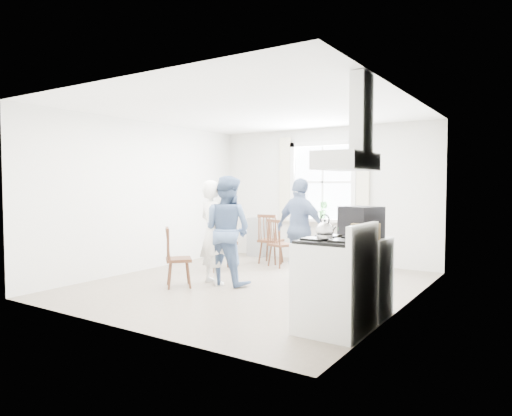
{
  "coord_description": "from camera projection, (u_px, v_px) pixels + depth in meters",
  "views": [
    {
      "loc": [
        3.76,
        -5.67,
        1.51
      ],
      "look_at": [
        -0.07,
        0.2,
        1.14
      ],
      "focal_mm": 32.0,
      "sensor_mm": 36.0,
      "label": 1
    }
  ],
  "objects": [
    {
      "name": "room_shell",
      "position": [
        253.0,
        198.0,
        6.8
      ],
      "size": [
        4.62,
        5.12,
        2.64
      ],
      "color": "gray",
      "rests_on": "ground"
    },
    {
      "name": "window_assembly",
      "position": [
        322.0,
        187.0,
        8.84
      ],
      "size": [
        1.88,
        0.24,
        1.7
      ],
      "color": "white",
      "rests_on": "room_shell"
    },
    {
      "name": "range_hood",
      "position": [
        352.0,
        145.0,
        4.51
      ],
      "size": [
        0.45,
        0.76,
        0.94
      ],
      "color": "white",
      "rests_on": "room_shell"
    },
    {
      "name": "shelf_unit",
      "position": [
        258.0,
        237.0,
        9.56
      ],
      "size": [
        0.4,
        0.3,
        0.8
      ],
      "primitive_type": "cube",
      "color": "gray",
      "rests_on": "ground"
    },
    {
      "name": "gas_stove",
      "position": [
        335.0,
        284.0,
        4.68
      ],
      "size": [
        0.68,
        0.76,
        1.12
      ],
      "color": "white",
      "rests_on": "ground"
    },
    {
      "name": "kettle",
      "position": [
        325.0,
        231.0,
        4.58
      ],
      "size": [
        0.18,
        0.18,
        0.26
      ],
      "color": "silver",
      "rests_on": "gas_stove"
    },
    {
      "name": "low_cabinet",
      "position": [
        365.0,
        277.0,
        5.22
      ],
      "size": [
        0.5,
        0.55,
        0.9
      ],
      "primitive_type": "cube",
      "color": "white",
      "rests_on": "ground"
    },
    {
      "name": "stereo_stack",
      "position": [
        361.0,
        222.0,
        5.19
      ],
      "size": [
        0.5,
        0.48,
        0.36
      ],
      "color": "black",
      "rests_on": "low_cabinet"
    },
    {
      "name": "cardboard_box",
      "position": [
        366.0,
        232.0,
        5.0
      ],
      "size": [
        0.3,
        0.23,
        0.18
      ],
      "primitive_type": "cube",
      "rotation": [
        0.0,
        0.0,
        0.11
      ],
      "color": "#977949",
      "rests_on": "low_cabinet"
    },
    {
      "name": "windsor_chair_a",
      "position": [
        269.0,
        233.0,
        8.6
      ],
      "size": [
        0.44,
        0.43,
        0.95
      ],
      "color": "#3F2214",
      "rests_on": "ground"
    },
    {
      "name": "windsor_chair_b",
      "position": [
        172.0,
        250.0,
        6.67
      ],
      "size": [
        0.52,
        0.52,
        0.89
      ],
      "color": "#3F2214",
      "rests_on": "ground"
    },
    {
      "name": "windsor_chair_c",
      "position": [
        224.0,
        234.0,
        7.88
      ],
      "size": [
        0.61,
        0.62,
        1.07
      ],
      "color": "#3F2214",
      "rests_on": "ground"
    },
    {
      "name": "person_left",
      "position": [
        213.0,
        232.0,
        6.89
      ],
      "size": [
        0.73,
        0.73,
        1.57
      ],
      "primitive_type": "imported",
      "rotation": [
        0.0,
        0.0,
        2.8
      ],
      "color": "white",
      "rests_on": "ground"
    },
    {
      "name": "person_mid",
      "position": [
        227.0,
        230.0,
        6.85
      ],
      "size": [
        0.8,
        0.8,
        1.63
      ],
      "primitive_type": "imported",
      "rotation": [
        0.0,
        0.0,
        3.15
      ],
      "color": "#4B638C",
      "rests_on": "ground"
    },
    {
      "name": "person_right",
      "position": [
        300.0,
        229.0,
        7.21
      ],
      "size": [
        1.13,
        1.13,
        1.61
      ],
      "primitive_type": "imported",
      "rotation": [
        0.0,
        0.0,
        2.91
      ],
      "color": "navy",
      "rests_on": "ground"
    },
    {
      "name": "potted_plant",
      "position": [
        323.0,
        210.0,
        8.76
      ],
      "size": [
        0.19,
        0.19,
        0.34
      ],
      "primitive_type": "imported",
      "rotation": [
        0.0,
        0.0,
        -0.05
      ],
      "color": "#377B37",
      "rests_on": "window_assembly"
    },
    {
      "name": "windsor_chair_d",
      "position": [
        276.0,
        238.0,
        8.28
      ],
      "size": [
        0.47,
        0.47,
        0.88
      ],
      "color": "#3F2214",
      "rests_on": "ground"
    }
  ]
}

